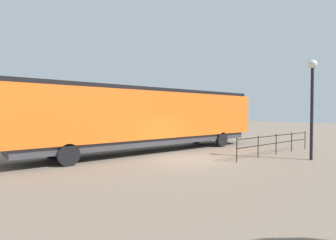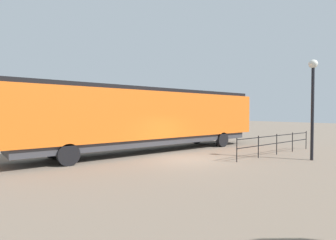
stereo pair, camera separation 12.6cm
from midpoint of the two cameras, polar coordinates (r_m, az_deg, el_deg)
name	(u,v)px [view 1 (the left image)]	position (r m, az deg, el deg)	size (l,w,h in m)	color
ground_plane	(187,160)	(14.92, 3.90, -8.49)	(120.00, 120.00, 0.00)	#756656
locomotive	(156,117)	(17.97, -2.91, 0.76)	(3.08, 18.05, 4.18)	orange
lamp_post	(312,92)	(16.56, 28.43, 5.33)	(0.47, 0.47, 5.50)	black
platform_fence	(276,141)	(17.84, 22.08, -4.25)	(0.05, 8.05, 1.29)	black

